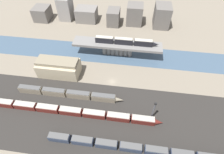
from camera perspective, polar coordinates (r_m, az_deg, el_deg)
ground_plane at (r=101.51m, az=-0.03°, el=-1.53°), size 400.00×400.00×0.00m
railbed_yard at (r=87.87m, az=-2.21°, el=-13.34°), size 280.00×42.00×0.01m
river_water at (r=119.04m, az=1.60°, el=7.43°), size 320.00×19.61×0.01m
bridge at (r=114.83m, az=1.67°, el=9.99°), size 57.09×9.89×9.07m
train_on_bridge at (r=111.90m, az=4.43°, el=11.52°), size 39.86×2.71×4.15m
train_yard_near at (r=80.93m, az=11.09°, el=-22.20°), size 86.48×2.96×3.78m
train_yard_mid at (r=89.64m, az=-12.41°, el=-10.97°), size 85.83×3.19×3.66m
train_yard_far at (r=96.27m, az=-13.96°, el=-5.32°), size 57.20×2.85×4.19m
warehouse_building at (r=107.30m, az=-16.98°, el=3.06°), size 23.95×11.62×10.40m
signal_tower at (r=84.49m, az=13.34°, el=-10.73°), size 1.00×0.83×13.01m
city_block_far_left at (r=165.02m, az=-21.80°, el=18.73°), size 12.31×13.66×10.64m
city_block_left at (r=158.68m, az=-14.94°, el=20.88°), size 10.17×12.10×18.19m
city_block_center at (r=154.39m, az=-8.27°, el=19.58°), size 16.55×12.97×10.65m
city_block_right at (r=147.55m, az=0.50°, el=18.98°), size 9.50×13.11×12.13m
city_block_far_right at (r=149.11m, az=7.39°, el=19.65°), size 12.29×13.26×15.45m
city_block_tall at (r=149.67m, az=15.97°, el=18.66°), size 11.91×15.49×16.75m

